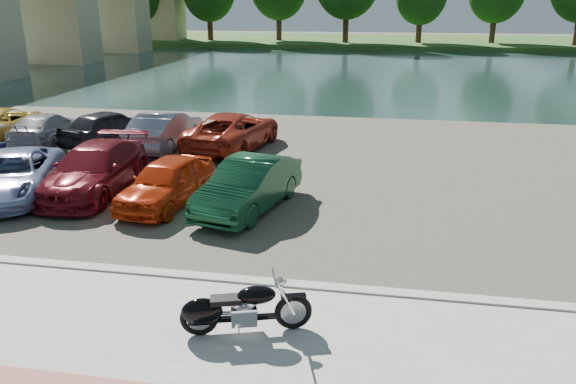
% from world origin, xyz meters
% --- Properties ---
extents(ground, '(200.00, 200.00, 0.00)m').
position_xyz_m(ground, '(0.00, 0.00, 0.00)').
color(ground, '#595447').
rests_on(ground, ground).
extents(promenade, '(60.00, 6.00, 0.10)m').
position_xyz_m(promenade, '(0.00, -1.00, 0.05)').
color(promenade, '#9F9D95').
rests_on(promenade, ground).
extents(kerb, '(60.00, 0.30, 0.14)m').
position_xyz_m(kerb, '(0.00, 2.00, 0.07)').
color(kerb, '#9F9D95').
rests_on(kerb, ground).
extents(parking_lot, '(60.00, 18.00, 0.04)m').
position_xyz_m(parking_lot, '(0.00, 11.00, 0.02)').
color(parking_lot, '#454138').
rests_on(parking_lot, ground).
extents(river, '(120.00, 40.00, 0.00)m').
position_xyz_m(river, '(0.00, 40.00, 0.00)').
color(river, '#1A2F2C').
rests_on(river, ground).
extents(far_bank, '(120.00, 24.00, 0.60)m').
position_xyz_m(far_bank, '(0.00, 72.00, 0.30)').
color(far_bank, '#284C1B').
rests_on(far_bank, ground).
extents(bridge, '(7.00, 56.00, 8.55)m').
position_xyz_m(bridge, '(-28.00, 41.02, 5.52)').
color(bridge, tan).
rests_on(bridge, ground).
extents(motorcycle, '(2.27, 1.00, 1.05)m').
position_xyz_m(motorcycle, '(0.16, 0.09, 0.56)').
color(motorcycle, black).
rests_on(motorcycle, promenade).
extents(car_2, '(3.71, 5.28, 1.34)m').
position_xyz_m(car_2, '(-8.32, 6.15, 0.71)').
color(car_2, '#808EBB').
rests_on(car_2, parking_lot).
extents(car_3, '(2.32, 5.11, 1.45)m').
position_xyz_m(car_3, '(-6.12, 6.96, 0.77)').
color(car_3, '#600D17').
rests_on(car_3, parking_lot).
extents(car_4, '(2.09, 4.13, 1.35)m').
position_xyz_m(car_4, '(-3.54, 6.34, 0.71)').
color(car_4, '#BE300C').
rests_on(car_4, parking_lot).
extents(car_5, '(2.44, 4.55, 1.42)m').
position_xyz_m(car_5, '(-1.10, 6.31, 0.75)').
color(car_5, '#113E23').
rests_on(car_5, parking_lot).
extents(car_6, '(3.35, 5.45, 1.41)m').
position_xyz_m(car_6, '(-13.35, 12.51, 0.74)').
color(car_6, '#AA8827').
rests_on(car_6, parking_lot).
extents(car_7, '(2.36, 4.59, 1.28)m').
position_xyz_m(car_7, '(-11.14, 12.32, 0.68)').
color(car_7, gray).
rests_on(car_7, parking_lot).
extents(car_8, '(3.04, 4.58, 1.45)m').
position_xyz_m(car_8, '(-8.55, 12.67, 0.76)').
color(car_8, black).
rests_on(car_8, parking_lot).
extents(car_9, '(1.72, 4.53, 1.47)m').
position_xyz_m(car_9, '(-6.07, 12.52, 0.78)').
color(car_9, slate).
rests_on(car_9, parking_lot).
extents(car_10, '(3.16, 5.58, 1.47)m').
position_xyz_m(car_10, '(-3.35, 12.86, 0.78)').
color(car_10, maroon).
rests_on(car_10, parking_lot).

